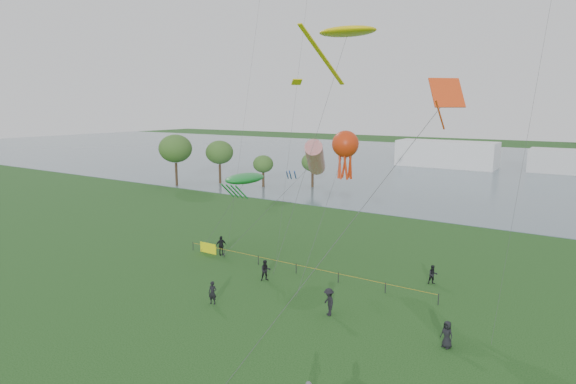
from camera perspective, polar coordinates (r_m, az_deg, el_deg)
The scene contains 16 objects.
ground_plane at distance 29.19m, azimuth -11.46°, elevation -18.68°, with size 400.00×400.00×0.00m, color #153B12.
lake at distance 120.12m, azimuth 24.34°, elevation 2.59°, with size 400.00×120.00×0.08m, color slate.
pavilion_left at distance 117.41m, azimuth 18.26°, elevation 4.30°, with size 22.00×8.00×6.00m, color white.
trees at distance 86.02m, azimuth -8.46°, elevation 4.56°, with size 25.81×16.69×9.05m.
fence at distance 44.58m, azimuth -5.74°, elevation -7.42°, with size 24.07×0.07×1.05m.
spectator_a at distance 39.49m, azimuth -2.68°, elevation -9.26°, with size 0.83×0.65×1.71m, color black.
spectator_b at distance 33.40m, azimuth 4.86°, elevation -12.84°, with size 1.23×0.70×1.90m, color black.
spectator_c at distance 46.30m, azimuth -7.94°, elevation -6.31°, with size 1.09×0.45×1.86m, color black.
spectator_d at distance 30.77m, azimuth 18.32°, elevation -15.73°, with size 0.80×0.52×1.63m, color black.
spectator_f at distance 35.48m, azimuth -8.93°, elevation -11.72°, with size 0.61×0.40×1.67m, color black.
spectator_g at distance 40.42m, azimuth 16.79°, elevation -9.37°, with size 0.75×0.59×1.55m, color black.
kite_stingray at distance 43.14m, azimuth 6.97°, elevation 18.29°, with size 5.75×10.10×20.61m.
kite_windsock at distance 44.18m, azimuth 3.23°, elevation 4.08°, with size 8.70×7.82×11.15m.
kite_creature at distance 45.54m, azimuth -5.15°, elevation 1.59°, with size 5.04×4.93×7.72m.
kite_octopus at distance 39.97m, azimuth 6.81°, elevation 5.57°, with size 2.21×8.28×12.02m.
kite_delta at distance 23.25m, azimuth 17.24°, elevation 9.61°, with size 8.90×8.95×15.27m.
Camera 1 is at (18.34, -17.89, 13.99)m, focal length 30.00 mm.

